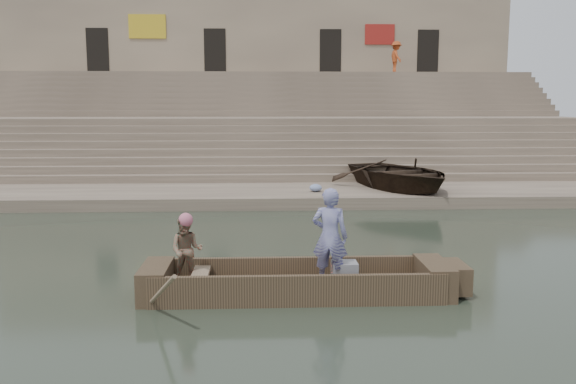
{
  "coord_description": "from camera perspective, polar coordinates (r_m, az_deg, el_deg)",
  "views": [
    {
      "loc": [
        0.77,
        -13.4,
        3.51
      ],
      "look_at": [
        1.39,
        0.75,
        1.4
      ],
      "focal_mm": 37.65,
      "sensor_mm": 36.0,
      "label": 1
    }
  ],
  "objects": [
    {
      "name": "mid_landing",
      "position": [
        28.99,
        -4.05,
        4.27
      ],
      "size": [
        32.0,
        3.0,
        2.8
      ],
      "primitive_type": "cube",
      "color": "gray",
      "rests_on": "ground"
    },
    {
      "name": "cloth_bundles",
      "position": [
        21.71,
        -13.66,
        0.34
      ],
      "size": [
        12.65,
        0.74,
        0.26
      ],
      "color": "#3F5999",
      "rests_on": "lower_landing"
    },
    {
      "name": "television",
      "position": [
        11.19,
        5.29,
        -7.59
      ],
      "size": [
        0.46,
        0.42,
        0.4
      ],
      "color": "gray",
      "rests_on": "main_rowboat"
    },
    {
      "name": "building_wall",
      "position": [
        39.96,
        -3.69,
        11.45
      ],
      "size": [
        32.0,
        5.07,
        11.2
      ],
      "color": "tan",
      "rests_on": "ground"
    },
    {
      "name": "ground",
      "position": [
        13.87,
        -5.65,
        -6.22
      ],
      "size": [
        120.0,
        120.0,
        0.0
      ],
      "primitive_type": "plane",
      "color": "#262E23",
      "rests_on": "ground"
    },
    {
      "name": "ghat_steps",
      "position": [
        30.65,
        -3.97,
        5.25
      ],
      "size": [
        32.0,
        11.0,
        5.2
      ],
      "color": "gray",
      "rests_on": "ground"
    },
    {
      "name": "rowboat_trim",
      "position": [
        11.15,
        1.87,
        -8.23
      ],
      "size": [
        6.04,
        2.63,
        1.91
      ],
      "color": "brown",
      "rests_on": "ground"
    },
    {
      "name": "beached_rowboat",
      "position": [
        22.27,
        10.48,
        1.72
      ],
      "size": [
        5.34,
        6.26,
        1.1
      ],
      "primitive_type": "imported",
      "rotation": [
        0.0,
        0.0,
        0.34
      ],
      "color": "#2D2116",
      "rests_on": "lower_landing"
    },
    {
      "name": "upper_landing",
      "position": [
        35.92,
        -3.78,
        6.99
      ],
      "size": [
        32.0,
        3.0,
        5.2
      ],
      "primitive_type": "cube",
      "color": "gray",
      "rests_on": "ground"
    },
    {
      "name": "rowing_man",
      "position": [
        11.18,
        -9.56,
        -5.45
      ],
      "size": [
        0.64,
        0.52,
        1.24
      ],
      "primitive_type": "imported",
      "rotation": [
        0.0,
        0.0,
        -0.09
      ],
      "color": "#2A805A",
      "rests_on": "main_rowboat"
    },
    {
      "name": "main_rowboat",
      "position": [
        11.2,
        0.8,
        -9.2
      ],
      "size": [
        5.0,
        1.3,
        0.22
      ],
      "primitive_type": "cube",
      "color": "brown",
      "rests_on": "ground"
    },
    {
      "name": "lower_landing",
      "position": [
        21.67,
        -4.53,
        -0.35
      ],
      "size": [
        32.0,
        4.0,
        0.4
      ],
      "primitive_type": "cube",
      "color": "gray",
      "rests_on": "ground"
    },
    {
      "name": "standing_man",
      "position": [
        10.92,
        3.98,
        -4.22
      ],
      "size": [
        0.75,
        0.6,
        1.78
      ],
      "primitive_type": "imported",
      "rotation": [
        0.0,
        0.0,
        2.85
      ],
      "color": "navy",
      "rests_on": "main_rowboat"
    },
    {
      "name": "pedestrian",
      "position": [
        36.44,
        10.18,
        12.43
      ],
      "size": [
        0.83,
        1.26,
        1.83
      ],
      "primitive_type": "imported",
      "rotation": [
        0.0,
        0.0,
        1.7
      ],
      "color": "#AF451D",
      "rests_on": "upper_landing"
    }
  ]
}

